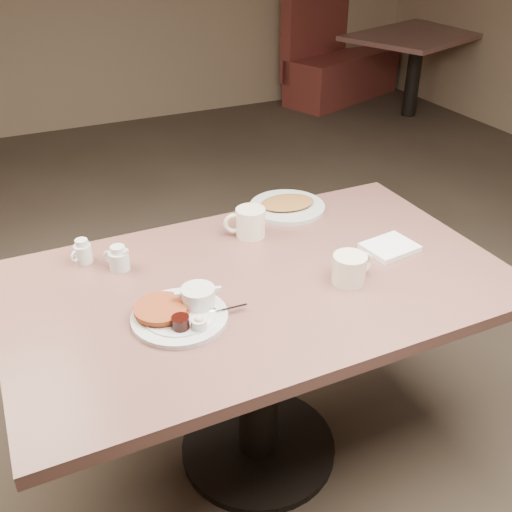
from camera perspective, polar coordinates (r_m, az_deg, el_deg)
name	(u,v)px	position (r m, az deg, el deg)	size (l,w,h in m)	color
room	(259,58)	(1.53, 0.34, 18.64)	(7.04, 8.04, 2.84)	#4C3F33
diner_table	(259,323)	(1.88, 0.26, -6.57)	(1.50, 0.90, 0.75)	#84564C
main_plate	(181,311)	(1.62, -7.32, -5.28)	(0.34, 0.31, 0.07)	silver
coffee_mug_near	(350,268)	(1.77, 9.14, -1.16)	(0.15, 0.12, 0.09)	white
napkin	(390,247)	(1.98, 12.87, 0.83)	(0.18, 0.15, 0.02)	white
coffee_mug_far	(249,222)	(1.99, -0.66, 3.27)	(0.15, 0.13, 0.10)	white
creamer_left	(83,252)	(1.93, -16.48, 0.39)	(0.08, 0.06, 0.08)	silver
creamer_right	(119,259)	(1.86, -13.20, -0.25)	(0.08, 0.08, 0.08)	silver
hash_plate	(287,205)	(2.20, 3.06, 4.94)	(0.30, 0.30, 0.04)	#BAB9B6
booth_back_right	(346,58)	(6.27, 8.72, 18.47)	(1.73, 1.87, 1.12)	brown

